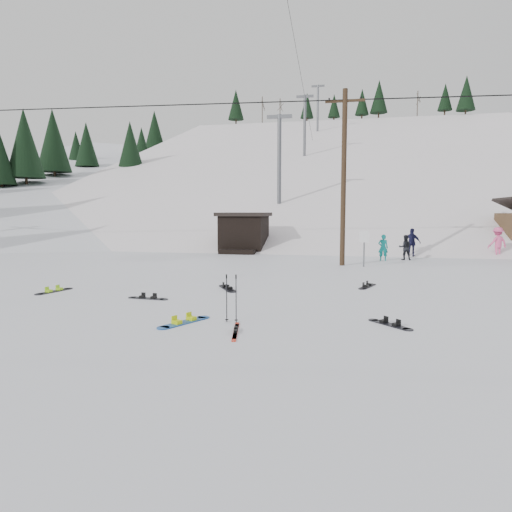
# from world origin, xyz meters

# --- Properties ---
(ground) EXTENTS (200.00, 200.00, 0.00)m
(ground) POSITION_xyz_m (0.00, 0.00, 0.00)
(ground) COLOR white
(ground) RESTS_ON ground
(ski_slope) EXTENTS (60.00, 85.24, 65.97)m
(ski_slope) POSITION_xyz_m (0.00, 55.00, -12.00)
(ski_slope) COLOR white
(ski_slope) RESTS_ON ground
(ridge_left) EXTENTS (47.54, 95.03, 58.38)m
(ridge_left) POSITION_xyz_m (-36.00, 48.00, -11.00)
(ridge_left) COLOR white
(ridge_left) RESTS_ON ground
(treeline_left) EXTENTS (20.00, 64.00, 10.00)m
(treeline_left) POSITION_xyz_m (-34.00, 40.00, 0.00)
(treeline_left) COLOR black
(treeline_left) RESTS_ON ground
(treeline_crest) EXTENTS (50.00, 6.00, 10.00)m
(treeline_crest) POSITION_xyz_m (0.00, 86.00, 0.00)
(treeline_crest) COLOR black
(treeline_crest) RESTS_ON ski_slope
(utility_pole) EXTENTS (2.00, 0.26, 9.00)m
(utility_pole) POSITION_xyz_m (2.00, 14.00, 4.68)
(utility_pole) COLOR #3A2819
(utility_pole) RESTS_ON ground
(trail_sign) EXTENTS (0.50, 0.09, 1.85)m
(trail_sign) POSITION_xyz_m (3.10, 13.58, 1.27)
(trail_sign) COLOR #595B60
(trail_sign) RESTS_ON ground
(lift_hut) EXTENTS (3.40, 4.10, 2.75)m
(lift_hut) POSITION_xyz_m (-5.00, 20.94, 1.36)
(lift_hut) COLOR black
(lift_hut) RESTS_ON ground
(lift_tower_near) EXTENTS (2.20, 0.36, 8.00)m
(lift_tower_near) POSITION_xyz_m (-4.00, 30.00, 7.86)
(lift_tower_near) COLOR #595B60
(lift_tower_near) RESTS_ON ski_slope
(lift_tower_mid) EXTENTS (2.20, 0.36, 8.00)m
(lift_tower_mid) POSITION_xyz_m (-4.00, 50.00, 14.36)
(lift_tower_mid) COLOR #595B60
(lift_tower_mid) RESTS_ON ski_slope
(lift_tower_far) EXTENTS (2.20, 0.36, 8.00)m
(lift_tower_far) POSITION_xyz_m (-4.00, 70.00, 20.86)
(lift_tower_far) COLOR #595B60
(lift_tower_far) RESTS_ON ski_slope
(hero_snowboard) EXTENTS (0.91, 1.56, 0.12)m
(hero_snowboard) POSITION_xyz_m (-1.55, 0.49, 0.03)
(hero_snowboard) COLOR #1953A6
(hero_snowboard) RESTS_ON ground
(hero_skis) EXTENTS (0.43, 1.64, 0.09)m
(hero_skis) POSITION_xyz_m (-0.06, -0.07, 0.02)
(hero_skis) COLOR #B42312
(hero_skis) RESTS_ON ground
(ski_poles) EXTENTS (0.34, 0.09, 1.23)m
(ski_poles) POSITION_xyz_m (-0.40, 0.83, 0.63)
(ski_poles) COLOR black
(ski_poles) RESTS_ON ground
(board_scatter_a) EXTENTS (1.41, 0.35, 0.10)m
(board_scatter_a) POSITION_xyz_m (-3.87, 3.27, 0.03)
(board_scatter_a) COLOR black
(board_scatter_a) RESTS_ON ground
(board_scatter_b) EXTENTS (1.00, 1.49, 0.12)m
(board_scatter_b) POSITION_xyz_m (-1.87, 5.62, 0.03)
(board_scatter_b) COLOR black
(board_scatter_b) RESTS_ON ground
(board_scatter_c) EXTENTS (0.57, 1.53, 0.11)m
(board_scatter_c) POSITION_xyz_m (-7.67, 3.78, 0.03)
(board_scatter_c) COLOR black
(board_scatter_c) RESTS_ON ground
(board_scatter_d) EXTENTS (1.02, 1.06, 0.10)m
(board_scatter_d) POSITION_xyz_m (3.52, 1.36, 0.02)
(board_scatter_d) COLOR black
(board_scatter_d) RESTS_ON ground
(board_scatter_f) EXTENTS (0.68, 1.43, 0.10)m
(board_scatter_f) POSITION_xyz_m (3.12, 7.18, 0.03)
(board_scatter_f) COLOR black
(board_scatter_f) RESTS_ON ground
(skier_teal) EXTENTS (0.56, 0.38, 1.51)m
(skier_teal) POSITION_xyz_m (4.22, 16.74, 0.76)
(skier_teal) COLOR #0C7D79
(skier_teal) RESTS_ON ground
(skier_dark) EXTENTS (0.77, 0.63, 1.46)m
(skier_dark) POSITION_xyz_m (5.49, 17.44, 0.73)
(skier_dark) COLOR black
(skier_dark) RESTS_ON ground
(skier_pink) EXTENTS (1.38, 1.10, 1.87)m
(skier_pink) POSITION_xyz_m (11.11, 19.90, 0.94)
(skier_pink) COLOR #EE548E
(skier_pink) RESTS_ON ground
(skier_navy) EXTENTS (1.13, 0.80, 1.78)m
(skier_navy) POSITION_xyz_m (6.10, 19.39, 0.89)
(skier_navy) COLOR #191940
(skier_navy) RESTS_ON ground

